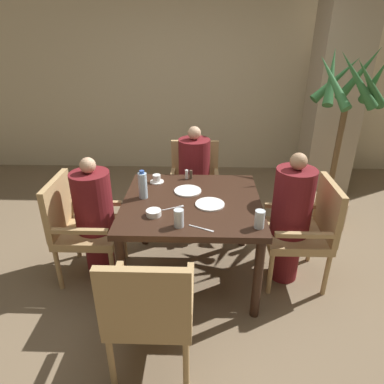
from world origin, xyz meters
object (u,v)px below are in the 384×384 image
at_px(chair_left_side, 80,224).
at_px(teacup_with_saucer, 157,179).
at_px(diner_in_left_chair, 95,218).
at_px(chair_far_side, 194,181).
at_px(glass_tall_mid, 179,218).
at_px(diner_in_far_chair, 194,179).
at_px(glass_tall_near, 260,219).
at_px(chair_near_corner, 150,307).
at_px(bowl_small, 154,213).
at_px(water_bottle, 143,185).
at_px(chair_right_side, 306,228).
at_px(plate_main_left, 210,204).
at_px(potted_palm, 335,164).
at_px(plate_main_right, 188,191).
at_px(diner_in_right_chair, 290,218).

bearing_deg(chair_left_side, teacup_with_saucer, 29.61).
bearing_deg(teacup_with_saucer, diner_in_left_chair, -143.79).
xyz_separation_m(diner_in_left_chair, chair_far_side, (0.82, 0.93, -0.06)).
distance_m(teacup_with_saucer, glass_tall_mid, 0.80).
xyz_separation_m(diner_in_far_chair, glass_tall_near, (0.48, -1.19, 0.22)).
bearing_deg(chair_near_corner, bowl_small, 94.46).
distance_m(chair_left_side, glass_tall_near, 1.53).
height_order(diner_in_left_chair, water_bottle, diner_in_left_chair).
bearing_deg(diner_in_far_chair, teacup_with_saucer, -126.95).
xyz_separation_m(chair_far_side, chair_near_corner, (-0.22, -1.87, 0.00)).
height_order(chair_right_side, glass_tall_near, chair_right_side).
xyz_separation_m(plate_main_left, teacup_with_saucer, (-0.48, 0.43, 0.02)).
bearing_deg(potted_palm, diner_in_left_chair, -158.61).
xyz_separation_m(chair_near_corner, bowl_small, (-0.05, 0.68, 0.26)).
bearing_deg(chair_right_side, chair_left_side, 180.00).
bearing_deg(diner_in_far_chair, bowl_small, -104.76).
bearing_deg(plate_main_right, diner_in_far_chair, 86.36).
height_order(diner_in_right_chair, plate_main_right, diner_in_right_chair).
bearing_deg(chair_near_corner, water_bottle, 100.30).
bearing_deg(teacup_with_saucer, plate_main_right, -33.07).
bearing_deg(plate_main_left, water_bottle, 168.30).
distance_m(chair_right_side, teacup_with_saucer, 1.36).
bearing_deg(glass_tall_near, chair_near_corner, -142.96).
bearing_deg(water_bottle, glass_tall_mid, -53.98).
xyz_separation_m(potted_palm, plate_main_right, (-1.50, -0.72, 0.01)).
bearing_deg(teacup_with_saucer, glass_tall_near, -42.85).
bearing_deg(glass_tall_near, chair_far_side, 109.97).
relative_size(chair_left_side, plate_main_right, 3.91).
distance_m(diner_in_left_chair, glass_tall_mid, 0.87).
xyz_separation_m(diner_in_left_chair, chair_near_corner, (0.59, -0.93, -0.06)).
xyz_separation_m(diner_in_left_chair, potted_palm, (2.27, 0.89, 0.17)).
relative_size(plate_main_right, teacup_with_saucer, 1.84).
bearing_deg(plate_main_left, chair_right_side, 5.08).
relative_size(chair_near_corner, glass_tall_near, 6.89).
relative_size(chair_near_corner, plate_main_left, 3.91).
bearing_deg(chair_far_side, plate_main_right, -92.98).
bearing_deg(bowl_small, chair_left_side, 159.44).
height_order(plate_main_left, teacup_with_saucer, teacup_with_saucer).
bearing_deg(chair_right_side, diner_in_left_chair, 180.00).
bearing_deg(chair_far_side, diner_in_left_chair, -131.12).
bearing_deg(glass_tall_near, diner_in_far_chair, 112.10).
bearing_deg(diner_in_far_chair, glass_tall_near, -67.90).
height_order(chair_left_side, potted_palm, potted_palm).
relative_size(chair_left_side, chair_far_side, 1.00).
bearing_deg(chair_near_corner, diner_in_right_chair, 41.96).
relative_size(diner_in_left_chair, potted_palm, 0.58).
bearing_deg(glass_tall_near, diner_in_right_chair, 50.39).
xyz_separation_m(diner_in_left_chair, plate_main_right, (0.78, 0.17, 0.18)).
relative_size(teacup_with_saucer, glass_tall_near, 0.96).
distance_m(diner_in_left_chair, plate_main_right, 0.81).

